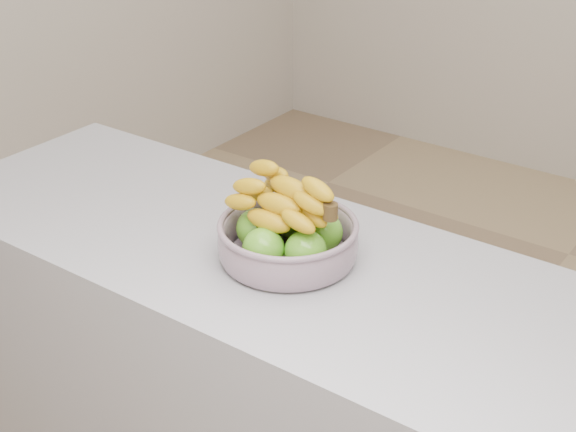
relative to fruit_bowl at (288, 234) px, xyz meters
name	(u,v)px	position (x,y,z in m)	size (l,w,h in m)	color
ground	(441,414)	(0.09, 0.72, -0.96)	(4.00, 4.00, 0.00)	#9D8660
fruit_bowl	(288,234)	(0.00, 0.00, 0.00)	(0.29, 0.29, 0.19)	#A0B2C0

